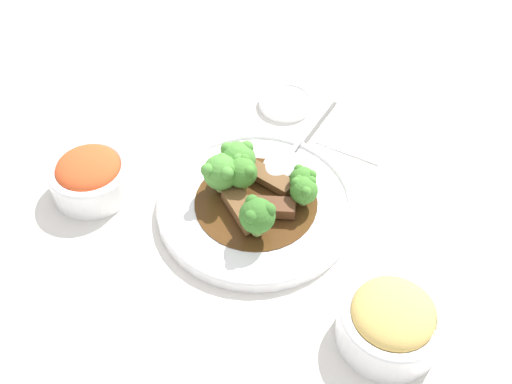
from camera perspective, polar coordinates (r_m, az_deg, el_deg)
name	(u,v)px	position (r m, az deg, el deg)	size (l,w,h in m)	color
ground_plane	(256,209)	(0.78, 0.00, -1.66)	(4.00, 4.00, 0.00)	silver
main_plate	(256,204)	(0.77, 0.00, -1.18)	(0.26, 0.26, 0.02)	white
beef_strip_0	(271,207)	(0.75, 1.48, -1.46)	(0.06, 0.04, 0.02)	#56331E
beef_strip_1	(266,176)	(0.78, 0.92, 1.51)	(0.08, 0.04, 0.01)	brown
beef_strip_2	(242,209)	(0.74, -1.30, -1.62)	(0.07, 0.06, 0.02)	brown
broccoli_floret_0	(238,158)	(0.78, -1.75, 3.21)	(0.05, 0.05, 0.05)	#8EB756
broccoli_floret_1	(219,174)	(0.75, -3.53, 1.71)	(0.05, 0.05, 0.05)	#8EB756
broccoli_floret_2	(303,179)	(0.76, 4.48, 1.22)	(0.03, 0.03, 0.04)	#7FA84C
broccoli_floret_3	(304,190)	(0.75, 4.59, 0.20)	(0.04, 0.04, 0.04)	#8EB756
broccoli_floret_4	(242,172)	(0.75, -1.36, 1.90)	(0.04, 0.04, 0.05)	#8EB756
broccoli_floret_5	(257,215)	(0.71, 0.12, -2.23)	(0.04, 0.04, 0.05)	#8EB756
serving_spoon	(287,156)	(0.81, 2.97, 3.43)	(0.05, 0.23, 0.01)	#B7B7BC
side_bowl_kimchi	(90,175)	(0.81, -15.51, 1.53)	(0.11, 0.11, 0.06)	white
side_bowl_appetizer	(391,321)	(0.66, 12.71, -11.93)	(0.11, 0.11, 0.06)	white
sauce_dish	(286,102)	(0.92, 2.85, 8.57)	(0.08, 0.08, 0.01)	white
paper_napkin	(361,130)	(0.89, 9.94, 5.85)	(0.11, 0.12, 0.01)	white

